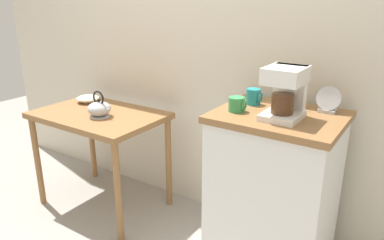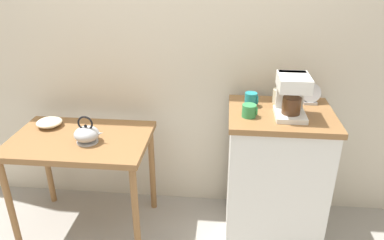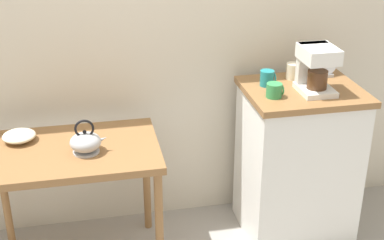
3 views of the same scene
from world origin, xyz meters
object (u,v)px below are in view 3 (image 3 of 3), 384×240
object	(u,v)px
mug_tall_green	(274,90)
table_clock	(326,67)
coffee_maker	(316,67)
mug_small_cream	(294,71)
bowl_stoneware	(19,136)
mug_dark_teal	(267,78)
teakettle	(86,142)

from	to	relation	value
mug_tall_green	table_clock	bearing A→B (deg)	31.69
coffee_maker	mug_small_cream	world-z (taller)	coffee_maker
bowl_stoneware	mug_dark_teal	xyz separation A→B (m)	(1.38, 0.02, 0.22)
mug_dark_teal	bowl_stoneware	bearing A→B (deg)	-179.36
coffee_maker	mug_dark_teal	bearing A→B (deg)	149.61
mug_tall_green	table_clock	world-z (taller)	table_clock
bowl_stoneware	mug_tall_green	distance (m)	1.39
teakettle	mug_dark_teal	distance (m)	1.07
mug_small_cream	mug_dark_teal	bearing A→B (deg)	-157.43
mug_tall_green	table_clock	distance (m)	0.48
coffee_maker	table_clock	world-z (taller)	coffee_maker
coffee_maker	table_clock	size ratio (longest dim) A/B	1.89
coffee_maker	mug_tall_green	world-z (taller)	coffee_maker
mug_tall_green	mug_dark_teal	bearing A→B (deg)	83.81
mug_small_cream	mug_tall_green	size ratio (longest dim) A/B	1.02
coffee_maker	table_clock	bearing A→B (deg)	52.69
bowl_stoneware	mug_dark_teal	size ratio (longest dim) A/B	1.95
coffee_maker	mug_small_cream	distance (m)	0.23
mug_dark_teal	mug_tall_green	size ratio (longest dim) A/B	0.97
mug_tall_green	table_clock	size ratio (longest dim) A/B	0.67
mug_small_cream	table_clock	distance (m)	0.20
coffee_maker	mug_small_cream	bearing A→B (deg)	99.85
bowl_stoneware	teakettle	xyz separation A→B (m)	(0.35, -0.20, 0.03)
bowl_stoneware	coffee_maker	xyz separation A→B (m)	(1.60, -0.12, 0.31)
mug_dark_teal	table_clock	distance (m)	0.39
mug_dark_teal	table_clock	size ratio (longest dim) A/B	0.65
bowl_stoneware	table_clock	world-z (taller)	table_clock
coffee_maker	bowl_stoneware	bearing A→B (deg)	175.84
coffee_maker	mug_tall_green	size ratio (longest dim) A/B	2.82
bowl_stoneware	mug_small_cream	distance (m)	1.59
teakettle	mug_tall_green	distance (m)	1.03
teakettle	mug_small_cream	bearing A→B (deg)	13.52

